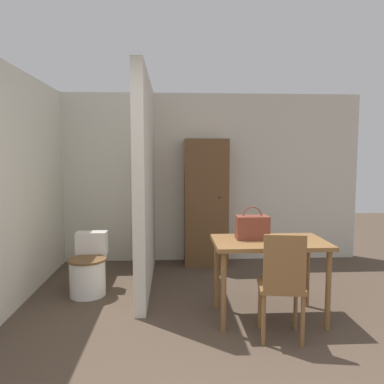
# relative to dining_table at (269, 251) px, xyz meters

# --- Properties ---
(wall_back) EXTENTS (4.94, 0.12, 2.50)m
(wall_back) POSITION_rel_dining_table_xyz_m (-0.57, 2.16, 0.58)
(wall_back) COLOR beige
(wall_back) RESTS_ON ground_plane
(wall_left) EXTENTS (0.12, 4.60, 2.50)m
(wall_left) POSITION_rel_dining_table_xyz_m (-2.60, 0.31, 0.58)
(wall_left) COLOR beige
(wall_left) RESTS_ON ground_plane
(partition_wall) EXTENTS (0.12, 2.05, 2.50)m
(partition_wall) POSITION_rel_dining_table_xyz_m (-1.25, 1.08, 0.58)
(partition_wall) COLOR beige
(partition_wall) RESTS_ON ground_plane
(dining_table) EXTENTS (1.08, 0.64, 0.77)m
(dining_table) POSITION_rel_dining_table_xyz_m (0.00, 0.00, 0.00)
(dining_table) COLOR brown
(dining_table) RESTS_ON ground_plane
(wooden_chair) EXTENTS (0.43, 0.43, 0.95)m
(wooden_chair) POSITION_rel_dining_table_xyz_m (-0.00, -0.45, -0.16)
(wooden_chair) COLOR brown
(wooden_chair) RESTS_ON ground_plane
(toilet) EXTENTS (0.43, 0.57, 0.68)m
(toilet) POSITION_rel_dining_table_xyz_m (-1.90, 0.76, -0.39)
(toilet) COLOR white
(toilet) RESTS_ON ground_plane
(handbag) EXTENTS (0.32, 0.17, 0.32)m
(handbag) POSITION_rel_dining_table_xyz_m (-0.16, 0.07, 0.22)
(handbag) COLOR brown
(handbag) RESTS_ON dining_table
(wooden_cabinet) EXTENTS (0.62, 0.42, 1.82)m
(wooden_cabinet) POSITION_rel_dining_table_xyz_m (-0.44, 1.88, 0.24)
(wooden_cabinet) COLOR brown
(wooden_cabinet) RESTS_ON ground_plane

